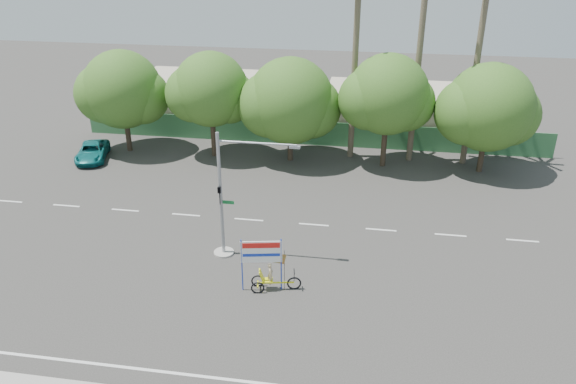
# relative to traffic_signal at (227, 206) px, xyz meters

# --- Properties ---
(ground) EXTENTS (120.00, 120.00, 0.00)m
(ground) POSITION_rel_traffic_signal_xyz_m (2.20, -3.98, -2.92)
(ground) COLOR #33302D
(ground) RESTS_ON ground
(fence) EXTENTS (38.00, 0.08, 2.00)m
(fence) POSITION_rel_traffic_signal_xyz_m (2.20, 17.52, -1.92)
(fence) COLOR #336B3D
(fence) RESTS_ON ground
(building_left) EXTENTS (12.00, 8.00, 4.00)m
(building_left) POSITION_rel_traffic_signal_xyz_m (-7.80, 22.02, -0.92)
(building_left) COLOR #BCAF95
(building_left) RESTS_ON ground
(building_right) EXTENTS (14.00, 8.00, 3.60)m
(building_right) POSITION_rel_traffic_signal_xyz_m (10.20, 22.02, -1.12)
(building_right) COLOR #BCAF95
(building_right) RESTS_ON ground
(tree_far_left) EXTENTS (7.14, 6.00, 7.96)m
(tree_far_left) POSITION_rel_traffic_signal_xyz_m (-11.85, 14.02, 1.84)
(tree_far_left) COLOR #473828
(tree_far_left) RESTS_ON ground
(tree_left) EXTENTS (6.66, 5.60, 8.07)m
(tree_left) POSITION_rel_traffic_signal_xyz_m (-4.85, 14.02, 2.14)
(tree_left) COLOR #473828
(tree_left) RESTS_ON ground
(tree_center) EXTENTS (7.62, 6.40, 7.85)m
(tree_center) POSITION_rel_traffic_signal_xyz_m (1.14, 14.02, 1.55)
(tree_center) COLOR #473828
(tree_center) RESTS_ON ground
(tree_right) EXTENTS (6.90, 5.80, 8.36)m
(tree_right) POSITION_rel_traffic_signal_xyz_m (8.15, 14.02, 2.32)
(tree_right) COLOR #473828
(tree_right) RESTS_ON ground
(tree_far_right) EXTENTS (7.38, 6.20, 7.94)m
(tree_far_right) POSITION_rel_traffic_signal_xyz_m (15.15, 14.02, 1.73)
(tree_far_right) COLOR #473828
(tree_far_right) RESTS_ON ground
(palm_tall) EXTENTS (3.73, 3.79, 17.45)m
(palm_tall) POSITION_rel_traffic_signal_xyz_m (10.20, 15.52, 7.55)
(palm_tall) COLOR #70604C
(palm_tall) RESTS_ON ground
(palm_mid) EXTENTS (3.73, 3.79, 15.45)m
(palm_mid) POSITION_rel_traffic_signal_xyz_m (14.20, 15.52, 6.48)
(palm_mid) COLOR #70604C
(palm_mid) RESTS_ON ground
(palm_short) EXTENTS (3.73, 3.79, 14.45)m
(palm_short) POSITION_rel_traffic_signal_xyz_m (5.70, 15.52, 5.94)
(palm_short) COLOR #70604C
(palm_short) RESTS_ON ground
(traffic_signal) EXTENTS (4.72, 1.10, 7.00)m
(traffic_signal) POSITION_rel_traffic_signal_xyz_m (0.00, 0.00, 0.00)
(traffic_signal) COLOR gray
(traffic_signal) RESTS_ON ground
(trike_billboard) EXTENTS (2.90, 0.98, 2.89)m
(trike_billboard) POSITION_rel_traffic_signal_xyz_m (2.72, -2.93, -1.76)
(trike_billboard) COLOR black
(trike_billboard) RESTS_ON ground
(pickup_truck) EXTENTS (3.17, 4.82, 1.23)m
(pickup_truck) POSITION_rel_traffic_signal_xyz_m (-13.80, 11.75, -2.30)
(pickup_truck) COLOR #0F6869
(pickup_truck) RESTS_ON ground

